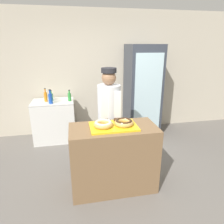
% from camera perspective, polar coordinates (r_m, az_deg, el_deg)
% --- Properties ---
extents(ground_plane, '(14.00, 14.00, 0.00)m').
position_cam_1_polar(ground_plane, '(3.15, 0.37, -20.22)').
color(ground_plane, '#66605B').
extents(wall_back, '(8.00, 0.06, 2.70)m').
position_cam_1_polar(wall_back, '(4.60, -4.97, 10.81)').
color(wall_back, '#BCB29E').
rests_on(wall_back, ground_plane).
extents(display_counter, '(1.17, 0.57, 0.93)m').
position_cam_1_polar(display_counter, '(2.87, 0.39, -12.96)').
color(display_counter, brown).
rests_on(display_counter, ground_plane).
extents(serving_tray, '(0.62, 0.41, 0.02)m').
position_cam_1_polar(serving_tray, '(2.65, 0.42, -4.12)').
color(serving_tray, yellow).
rests_on(serving_tray, display_counter).
extents(donut_light_glaze, '(0.25, 0.25, 0.07)m').
position_cam_1_polar(donut_light_glaze, '(2.60, -2.53, -3.38)').
color(donut_light_glaze, tan).
rests_on(donut_light_glaze, serving_tray).
extents(donut_chocolate_glaze, '(0.25, 0.25, 0.07)m').
position_cam_1_polar(donut_chocolate_glaze, '(2.65, 3.41, -2.94)').
color(donut_chocolate_glaze, tan).
rests_on(donut_chocolate_glaze, serving_tray).
extents(brownie_back_left, '(0.08, 0.08, 0.03)m').
position_cam_1_polar(brownie_back_left, '(2.77, -1.88, -2.53)').
color(brownie_back_left, '#382111').
rests_on(brownie_back_left, serving_tray).
extents(brownie_back_right, '(0.08, 0.08, 0.03)m').
position_cam_1_polar(brownie_back_right, '(2.80, 1.47, -2.30)').
color(brownie_back_right, '#382111').
rests_on(brownie_back_right, serving_tray).
extents(baker_person, '(0.35, 0.35, 1.66)m').
position_cam_1_polar(baker_person, '(3.15, -0.83, -1.68)').
color(baker_person, '#4C4C51').
rests_on(baker_person, ground_plane).
extents(beverage_fridge, '(0.70, 0.70, 1.99)m').
position_cam_1_polar(beverage_fridge, '(4.49, 8.67, 5.86)').
color(beverage_fridge, '#333842').
rests_on(beverage_fridge, ground_plane).
extents(chest_freezer, '(0.84, 0.58, 0.87)m').
position_cam_1_polar(chest_freezer, '(4.43, -16.10, -2.38)').
color(chest_freezer, silver).
rests_on(chest_freezer, ground_plane).
extents(bottle_green, '(0.07, 0.07, 0.22)m').
position_cam_1_polar(bottle_green, '(4.31, -16.98, 4.21)').
color(bottle_green, '#2D8C38').
rests_on(bottle_green, chest_freezer).
extents(bottle_green_b, '(0.07, 0.07, 0.23)m').
position_cam_1_polar(bottle_green_b, '(4.21, -12.06, 4.31)').
color(bottle_green_b, '#2D8C38').
rests_on(bottle_green_b, chest_freezer).
extents(bottle_orange, '(0.06, 0.06, 0.27)m').
position_cam_1_polar(bottle_orange, '(4.29, -18.43, 4.25)').
color(bottle_orange, orange).
rests_on(bottle_orange, chest_freezer).
extents(bottle_blue, '(0.08, 0.08, 0.28)m').
position_cam_1_polar(bottle_blue, '(4.10, -17.19, 3.81)').
color(bottle_blue, '#1E4CB2').
rests_on(bottle_blue, chest_freezer).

